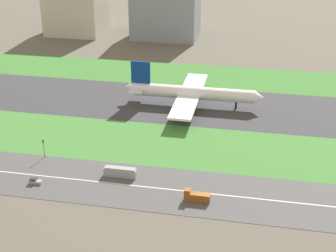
# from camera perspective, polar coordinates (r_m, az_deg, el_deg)

# --- Properties ---
(ground_plane) EXTENTS (800.00, 800.00, 0.00)m
(ground_plane) POSITION_cam_1_polar(r_m,az_deg,el_deg) (237.45, 0.92, 2.47)
(ground_plane) COLOR #5B564C
(runway) EXTENTS (280.00, 46.00, 0.10)m
(runway) POSITION_cam_1_polar(r_m,az_deg,el_deg) (237.43, 0.92, 2.48)
(runway) COLOR #38383D
(runway) RESTS_ON ground_plane
(grass_median_north) EXTENTS (280.00, 36.00, 0.10)m
(grass_median_north) POSITION_cam_1_polar(r_m,az_deg,el_deg) (275.14, 2.45, 5.75)
(grass_median_north) COLOR #3D7A33
(grass_median_north) RESTS_ON ground_plane
(grass_median_south) EXTENTS (280.00, 36.00, 0.10)m
(grass_median_south) POSITION_cam_1_polar(r_m,az_deg,el_deg) (201.01, -1.17, -2.00)
(grass_median_south) COLOR #427F38
(grass_median_south) RESTS_ON ground_plane
(highway) EXTENTS (280.00, 28.00, 0.10)m
(highway) POSITION_cam_1_polar(r_m,az_deg,el_deg) (174.01, -3.40, -6.76)
(highway) COLOR #4C4C4F
(highway) RESTS_ON ground_plane
(highway_centerline) EXTENTS (266.00, 0.50, 0.01)m
(highway_centerline) POSITION_cam_1_polar(r_m,az_deg,el_deg) (173.98, -3.40, -6.75)
(highway_centerline) COLOR silver
(highway_centerline) RESTS_ON highway
(airliner) EXTENTS (65.00, 56.00, 19.70)m
(airliner) POSITION_cam_1_polar(r_m,az_deg,el_deg) (234.11, 2.51, 3.75)
(airliner) COLOR white
(airliner) RESTS_ON runway
(truck_0) EXTENTS (8.40, 2.50, 4.00)m
(truck_0) POSITION_cam_1_polar(r_m,az_deg,el_deg) (165.59, 3.20, -7.93)
(truck_0) COLOR brown
(truck_0) RESTS_ON highway
(bus_1) EXTENTS (11.60, 2.50, 3.50)m
(bus_1) POSITION_cam_1_polar(r_m,az_deg,el_deg) (179.01, -5.39, -5.18)
(bus_1) COLOR #99999E
(bus_1) RESTS_ON highway
(car_0) EXTENTS (4.40, 1.80, 2.00)m
(car_0) POSITION_cam_1_polar(r_m,az_deg,el_deg) (180.67, -14.71, -6.01)
(car_0) COLOR #99999E
(car_0) RESTS_ON highway
(traffic_light) EXTENTS (0.36, 0.50, 7.20)m
(traffic_light) POSITION_cam_1_polar(r_m,az_deg,el_deg) (194.84, -13.81, -2.33)
(traffic_light) COLOR #4C4C51
(traffic_light) RESTS_ON highway
(terminal_building) EXTENTS (37.05, 35.59, 32.44)m
(terminal_building) POSITION_cam_1_polar(r_m,az_deg,el_deg) (361.55, -10.22, 12.85)
(terminal_building) COLOR beige
(terminal_building) RESTS_ON ground_plane
(hangar_building) EXTENTS (42.71, 31.53, 32.57)m
(hangar_building) POSITION_cam_1_polar(r_m,az_deg,el_deg) (344.37, -0.24, 12.63)
(hangar_building) COLOR gray
(hangar_building) RESTS_ON ground_plane
(fuel_tank_west) EXTENTS (16.00, 16.00, 16.92)m
(fuel_tank_west) POSITION_cam_1_polar(r_m,az_deg,el_deg) (388.01, 2.24, 12.89)
(fuel_tank_west) COLOR silver
(fuel_tank_west) RESTS_ON ground_plane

